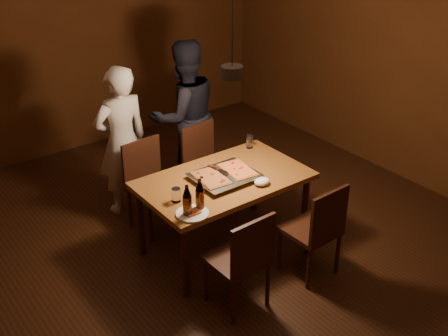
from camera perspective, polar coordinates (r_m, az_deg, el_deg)
room_shell at (r=4.66m, az=0.79°, el=5.63°), size 6.00×6.00×6.00m
dining_table at (r=5.03m, az=0.00°, el=-1.75°), size 1.50×0.90×0.75m
chair_far_left at (r=5.51m, az=-7.67°, el=-0.91°), size 0.45×0.45×0.49m
chair_far_right at (r=5.80m, az=-1.96°, el=0.90°), size 0.46×0.46×0.49m
chair_near_left at (r=4.40m, az=2.03°, el=-8.77°), size 0.43×0.43×0.49m
chair_near_right at (r=4.82m, az=9.56°, el=-5.60°), size 0.43×0.43×0.49m
pizza_tray at (r=4.96m, az=0.08°, el=-0.91°), size 0.59×0.50×0.05m
pizza_meat at (r=4.88m, az=-1.33°, el=-1.00°), size 0.26×0.38×0.02m
pizza_cheese at (r=5.02m, az=1.40°, el=-0.15°), size 0.26×0.38×0.02m
spatula at (r=4.95m, az=-0.22°, el=-0.47°), size 0.12×0.25×0.04m
beer_bottle_a at (r=4.40m, az=-3.76°, el=-3.35°), size 0.07×0.07×0.28m
beer_bottle_b at (r=4.49m, az=-2.47°, el=-2.69°), size 0.07×0.07×0.27m
water_glass_left at (r=4.64m, az=-4.88°, el=-2.75°), size 0.08×0.08×0.12m
water_glass_right at (r=5.53m, az=2.62°, el=2.69°), size 0.06×0.06×0.13m
plate_slice at (r=4.48m, az=-3.23°, el=-4.64°), size 0.27×0.27×0.03m
napkin at (r=4.89m, az=3.89°, el=-1.40°), size 0.15×0.11×0.06m
diner_white at (r=5.71m, az=-10.33°, el=2.69°), size 0.57×0.38×1.56m
diner_dark at (r=6.09m, az=-4.01°, el=5.28°), size 0.86×0.70×1.67m
pendant_lamp at (r=4.54m, az=0.82°, el=9.86°), size 0.18×0.18×1.10m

